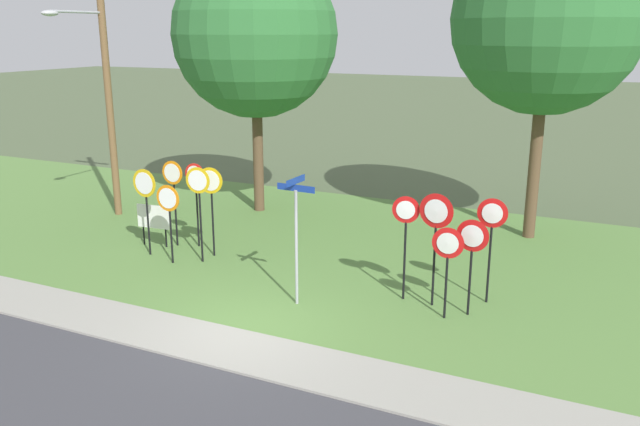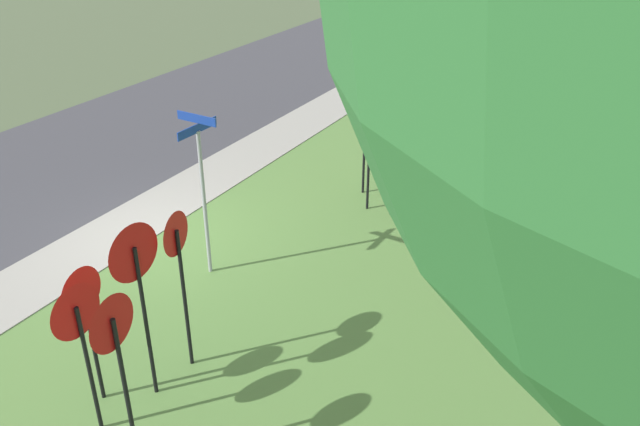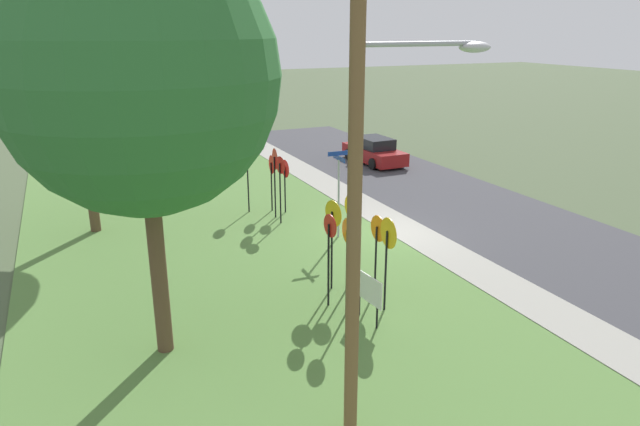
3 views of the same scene
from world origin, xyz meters
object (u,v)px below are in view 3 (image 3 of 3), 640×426
Objects in this scene: stop_sign_far_right at (388,243)px; stop_sign_center_tall at (330,242)px; stop_sign_near_left at (333,225)px; yield_sign_center at (248,165)px; yield_sign_near_left at (281,174)px; yield_sign_far_left at (272,170)px; utility_pole at (364,158)px; stop_sign_near_right at (377,237)px; stop_sign_far_center at (348,246)px; oak_tree_left at (140,77)px; yield_sign_near_right at (275,166)px; parked_sedan_distant at (374,151)px; oak_tree_right at (72,43)px; stop_sign_far_left at (351,220)px; yield_sign_far_right at (285,174)px; notice_board at (369,291)px; street_name_post at (339,187)px.

stop_sign_far_right is 1.00× the size of stop_sign_center_tall.
yield_sign_center is at bearing -9.70° from stop_sign_near_left.
yield_sign_far_left is (1.61, -0.23, -0.21)m from yield_sign_near_left.
yield_sign_near_left is at bearing -13.73° from utility_pole.
stop_sign_near_right is 1.54m from stop_sign_center_tall.
stop_sign_near_left is at bearing -11.89° from stop_sign_far_center.
yield_sign_near_right is at bearing -35.12° from oak_tree_left.
stop_sign_far_right is 7.60m from yield_sign_near_left.
yield_sign_near_right is at bearing 170.91° from yield_sign_far_left.
yield_sign_center is (9.44, 0.69, 0.06)m from stop_sign_far_right.
parked_sedan_distant is at bearing -38.50° from stop_sign_center_tall.
yield_sign_far_left is (9.20, -0.20, -0.17)m from stop_sign_far_right.
yield_sign_center is (0.24, 0.89, 0.23)m from yield_sign_far_left.
yield_sign_center is 0.27× the size of oak_tree_right.
stop_sign_far_center is 17.50m from parked_sedan_distant.
stop_sign_near_right is at bearing -153.50° from stop_sign_far_left.
stop_sign_near_right reaches higher than yield_sign_far_right.
yield_sign_center is 9.88m from notice_board.
stop_sign_far_center is 0.85× the size of street_name_post.
stop_sign_near_right is 0.24× the size of oak_tree_right.
yield_sign_far_left is 0.25× the size of oak_tree_left.
oak_tree_left is at bearing 33.20° from utility_pole.
yield_sign_center is at bearing -2.66° from stop_sign_far_center.
stop_sign_near_left is 1.86m from stop_sign_far_right.
street_name_post is at bearing -26.99° from stop_sign_far_left.
street_name_post is 2.44× the size of notice_board.
utility_pole is 1.06× the size of oak_tree_left.
stop_sign_center_tall is at bearing 96.09° from stop_sign_near_right.
utility_pole reaches higher than stop_sign_far_left.
yield_sign_far_left is 13.78m from utility_pole.
stop_sign_far_left is 2.15× the size of notice_board.
street_name_post reaches higher than notice_board.
stop_sign_far_center is 9.09m from yield_sign_far_left.
stop_sign_near_left is at bearing 24.59° from stop_sign_far_right.
oak_tree_left is (0.38, 5.56, 4.23)m from stop_sign_far_right.
stop_sign_near_left is 5.92m from yield_sign_near_left.
yield_sign_far_left is at bearing -8.35° from stop_sign_far_center.
stop_sign_near_left is at bearing 176.06° from yield_sign_center.
yield_sign_near_right reaches higher than stop_sign_far_center.
stop_sign_center_tall is 0.99× the size of yield_sign_center.
stop_sign_far_right reaches higher than parked_sedan_distant.
stop_sign_near_right is 0.87× the size of yield_sign_near_left.
utility_pole is (-11.41, 2.79, 3.17)m from yield_sign_near_left.
stop_sign_center_tall is 6.88m from yield_sign_near_left.
oak_tree_right is (13.38, 3.62, 1.47)m from utility_pole.
yield_sign_far_right is (8.57, -1.62, -0.30)m from stop_sign_far_center.
oak_tree_left is (-5.04, 6.83, 4.26)m from street_name_post.
yield_sign_center is (8.61, -0.54, 0.10)m from stop_sign_center_tall.
stop_sign_far_right is at bearing -93.88° from oak_tree_left.
oak_tree_right is at bearing 63.83° from street_name_post.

